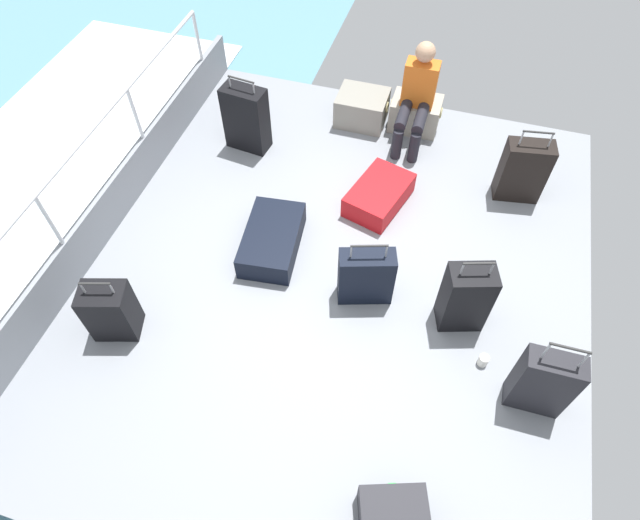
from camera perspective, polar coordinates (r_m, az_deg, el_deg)
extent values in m
cube|color=gray|center=(4.84, 1.70, -1.37)|extent=(4.40, 5.20, 0.06)
cube|color=gray|center=(5.39, -21.12, 5.73)|extent=(0.06, 5.20, 0.45)
cylinder|color=silver|center=(4.88, -25.93, 2.04)|extent=(0.04, 0.04, 1.00)
cylinder|color=silver|center=(5.61, -18.48, 12.72)|extent=(0.04, 0.04, 1.00)
cylinder|color=silver|center=(6.55, -12.56, 20.53)|extent=(0.04, 0.04, 1.00)
cylinder|color=silver|center=(4.90, -23.78, 11.83)|extent=(0.04, 4.16, 0.04)
cube|color=white|center=(6.62, -30.06, 4.59)|extent=(2.40, 7.28, 0.01)
cube|color=gray|center=(6.20, 4.49, 15.85)|extent=(0.54, 0.46, 0.34)
torus|color=tan|center=(6.21, 1.92, 16.84)|extent=(0.02, 0.12, 0.12)
torus|color=tan|center=(6.12, 7.17, 15.83)|extent=(0.02, 0.12, 0.12)
cube|color=#9E9989|center=(6.19, 10.11, 15.11)|extent=(0.53, 0.38, 0.35)
torus|color=tan|center=(6.17, 7.63, 16.17)|extent=(0.02, 0.12, 0.12)
torus|color=tan|center=(6.13, 12.78, 15.03)|extent=(0.02, 0.12, 0.12)
cube|color=orange|center=(5.90, 10.61, 17.98)|extent=(0.34, 0.20, 0.48)
sphere|color=tan|center=(5.71, 11.18, 20.92)|extent=(0.20, 0.20, 0.20)
cylinder|color=black|center=(5.77, 10.66, 14.57)|extent=(0.12, 0.40, 0.12)
cylinder|color=black|center=(5.75, 9.98, 11.74)|extent=(0.11, 0.11, 0.35)
cylinder|color=black|center=(5.79, 8.87, 14.96)|extent=(0.12, 0.40, 0.12)
cylinder|color=black|center=(5.77, 8.20, 12.14)|extent=(0.11, 0.11, 0.35)
cube|color=black|center=(4.90, -5.13, 2.16)|extent=(0.56, 0.84, 0.24)
cube|color=silver|center=(5.13, -4.11, 5.83)|extent=(0.05, 0.01, 0.08)
cube|color=black|center=(5.79, -7.87, 14.69)|extent=(0.47, 0.28, 0.71)
cylinder|color=#A5A8AD|center=(5.61, -9.60, 18.26)|extent=(0.02, 0.02, 0.12)
cylinder|color=#A5A8AD|center=(5.49, -7.08, 17.74)|extent=(0.02, 0.02, 0.12)
cylinder|color=#2D2D2D|center=(5.51, -8.43, 18.50)|extent=(0.29, 0.05, 0.02)
cube|color=silver|center=(5.75, -7.50, 17.00)|extent=(0.05, 0.01, 0.08)
cube|color=black|center=(4.23, 22.69, -11.94)|extent=(0.40, 0.19, 0.65)
cylinder|color=#A5A8AD|center=(3.84, 22.94, -8.89)|extent=(0.02, 0.02, 0.19)
cylinder|color=#A5A8AD|center=(3.91, 26.32, -9.51)|extent=(0.02, 0.02, 0.19)
cylinder|color=#2D2D2D|center=(3.80, 25.14, -8.51)|extent=(0.26, 0.02, 0.02)
cube|color=white|center=(4.14, 23.45, -9.72)|extent=(0.05, 0.01, 0.08)
cube|color=black|center=(5.55, 20.81, 8.86)|extent=(0.46, 0.29, 0.64)
cylinder|color=#A5A8AD|center=(5.27, 20.68, 12.10)|extent=(0.02, 0.02, 0.15)
cylinder|color=#A5A8AD|center=(5.34, 23.38, 11.65)|extent=(0.02, 0.02, 0.15)
cylinder|color=#2D2D2D|center=(5.26, 22.29, 12.48)|extent=(0.28, 0.06, 0.02)
cube|color=silver|center=(5.61, 20.82, 10.00)|extent=(0.05, 0.01, 0.08)
cube|color=black|center=(4.45, 4.90, -1.79)|extent=(0.49, 0.32, 0.55)
cylinder|color=#A5A8AD|center=(4.16, 3.35, 0.91)|extent=(0.02, 0.02, 0.13)
cylinder|color=#A5A8AD|center=(4.19, 7.09, 0.95)|extent=(0.02, 0.02, 0.13)
cylinder|color=#2D2D2D|center=(4.12, 5.29, 1.51)|extent=(0.29, 0.11, 0.02)
cube|color=silver|center=(4.41, 4.93, 0.24)|extent=(0.05, 0.02, 0.08)
cube|color=black|center=(4.41, 15.24, -3.90)|extent=(0.42, 0.34, 0.66)
cylinder|color=#A5A8AD|center=(4.07, 14.92, -0.91)|extent=(0.02, 0.02, 0.13)
cylinder|color=#A5A8AD|center=(4.13, 17.84, -0.86)|extent=(0.02, 0.02, 0.13)
cylinder|color=#2D2D2D|center=(4.05, 16.59, -0.36)|extent=(0.23, 0.09, 0.02)
cube|color=green|center=(4.38, 15.28, -1.64)|extent=(0.05, 0.02, 0.08)
cube|color=green|center=(3.84, 7.62, -22.66)|extent=(0.05, 0.02, 0.08)
cube|color=black|center=(4.57, -21.41, -5.08)|extent=(0.42, 0.35, 0.54)
cylinder|color=#A5A8AD|center=(4.36, -23.99, -2.74)|extent=(0.02, 0.02, 0.11)
cylinder|color=#A5A8AD|center=(4.28, -21.33, -2.81)|extent=(0.02, 0.02, 0.11)
cylinder|color=#2D2D2D|center=(4.28, -22.91, -2.34)|extent=(0.23, 0.09, 0.02)
cube|color=white|center=(4.58, -21.32, -3.14)|extent=(0.05, 0.02, 0.08)
cube|color=red|center=(5.29, 6.29, 6.90)|extent=(0.62, 0.79, 0.23)
cube|color=silver|center=(5.47, 8.17, 9.61)|extent=(0.05, 0.02, 0.08)
cylinder|color=white|center=(4.49, 17.00, -10.19)|extent=(0.08, 0.08, 0.10)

